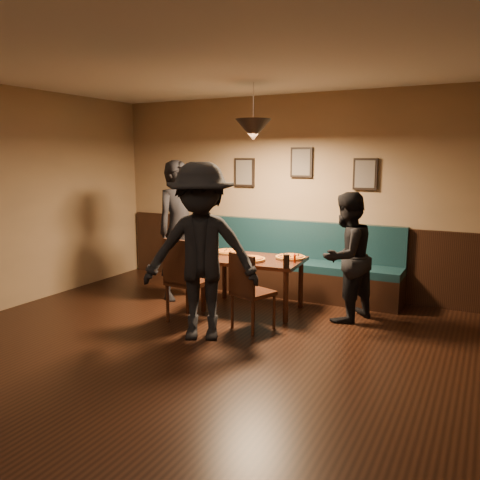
{
  "coord_description": "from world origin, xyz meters",
  "views": [
    {
      "loc": [
        2.44,
        -3.14,
        1.91
      ],
      "look_at": [
        -0.2,
        1.96,
        0.95
      ],
      "focal_mm": 36.78,
      "sensor_mm": 36.0,
      "label": 1
    }
  ],
  "objects_px": {
    "booth_bench": "(293,260)",
    "soda_glass": "(286,261)",
    "diner_left": "(180,230)",
    "diner_right": "(346,257)",
    "chair_near_right": "(253,291)",
    "tabasco_bottle": "(295,258)",
    "dining_table": "(253,284)",
    "diner_front": "(201,252)",
    "chair_near_left": "(190,279)"
  },
  "relations": [
    {
      "from": "dining_table",
      "to": "diner_right",
      "type": "xyz_separation_m",
      "value": [
        1.15,
        0.13,
        0.43
      ]
    },
    {
      "from": "dining_table",
      "to": "diner_left",
      "type": "relative_size",
      "value": 0.66
    },
    {
      "from": "diner_left",
      "to": "chair_near_right",
      "type": "bearing_deg",
      "value": -90.31
    },
    {
      "from": "booth_bench",
      "to": "chair_near_left",
      "type": "bearing_deg",
      "value": -112.3
    },
    {
      "from": "dining_table",
      "to": "soda_glass",
      "type": "relative_size",
      "value": 7.81
    },
    {
      "from": "diner_left",
      "to": "soda_glass",
      "type": "xyz_separation_m",
      "value": [
        1.69,
        -0.34,
        -0.2
      ]
    },
    {
      "from": "dining_table",
      "to": "diner_left",
      "type": "xyz_separation_m",
      "value": [
        -1.1,
        0.02,
        0.61
      ]
    },
    {
      "from": "booth_bench",
      "to": "soda_glass",
      "type": "relative_size",
      "value": 18.87
    },
    {
      "from": "tabasco_bottle",
      "to": "dining_table",
      "type": "bearing_deg",
      "value": 178.12
    },
    {
      "from": "booth_bench",
      "to": "dining_table",
      "type": "distance_m",
      "value": 0.93
    },
    {
      "from": "chair_near_left",
      "to": "diner_front",
      "type": "distance_m",
      "value": 0.74
    },
    {
      "from": "diner_front",
      "to": "dining_table",
      "type": "bearing_deg",
      "value": 63.28
    },
    {
      "from": "diner_left",
      "to": "tabasco_bottle",
      "type": "height_order",
      "value": "diner_left"
    },
    {
      "from": "chair_near_left",
      "to": "diner_right",
      "type": "relative_size",
      "value": 0.66
    },
    {
      "from": "booth_bench",
      "to": "diner_right",
      "type": "bearing_deg",
      "value": -38.23
    },
    {
      "from": "dining_table",
      "to": "diner_front",
      "type": "xyz_separation_m",
      "value": [
        -0.05,
        -1.15,
        0.6
      ]
    },
    {
      "from": "diner_right",
      "to": "soda_glass",
      "type": "bearing_deg",
      "value": -29.1
    },
    {
      "from": "booth_bench",
      "to": "diner_left",
      "type": "distance_m",
      "value": 1.63
    },
    {
      "from": "booth_bench",
      "to": "diner_left",
      "type": "relative_size",
      "value": 1.59
    },
    {
      "from": "soda_glass",
      "to": "chair_near_left",
      "type": "bearing_deg",
      "value": -158.88
    },
    {
      "from": "booth_bench",
      "to": "diner_right",
      "type": "distance_m",
      "value": 1.25
    },
    {
      "from": "dining_table",
      "to": "chair_near_right",
      "type": "relative_size",
      "value": 1.41
    },
    {
      "from": "dining_table",
      "to": "soda_glass",
      "type": "height_order",
      "value": "soda_glass"
    },
    {
      "from": "chair_near_right",
      "to": "dining_table",
      "type": "bearing_deg",
      "value": 136.56
    },
    {
      "from": "chair_near_right",
      "to": "tabasco_bottle",
      "type": "relative_size",
      "value": 7.29
    },
    {
      "from": "chair_near_left",
      "to": "tabasco_bottle",
      "type": "xyz_separation_m",
      "value": [
        1.04,
        0.71,
        0.22
      ]
    },
    {
      "from": "chair_near_right",
      "to": "soda_glass",
      "type": "relative_size",
      "value": 5.54
    },
    {
      "from": "dining_table",
      "to": "tabasco_bottle",
      "type": "height_order",
      "value": "tabasco_bottle"
    },
    {
      "from": "diner_left",
      "to": "tabasco_bottle",
      "type": "bearing_deg",
      "value": -66.43
    },
    {
      "from": "soda_glass",
      "to": "diner_front",
      "type": "bearing_deg",
      "value": -127.33
    },
    {
      "from": "dining_table",
      "to": "chair_near_left",
      "type": "distance_m",
      "value": 0.88
    },
    {
      "from": "dining_table",
      "to": "diner_front",
      "type": "height_order",
      "value": "diner_front"
    },
    {
      "from": "diner_left",
      "to": "diner_front",
      "type": "xyz_separation_m",
      "value": [
        1.06,
        -1.17,
        -0.01
      ]
    },
    {
      "from": "dining_table",
      "to": "chair_near_right",
      "type": "bearing_deg",
      "value": -68.14
    },
    {
      "from": "diner_right",
      "to": "tabasco_bottle",
      "type": "relative_size",
      "value": 12.63
    },
    {
      "from": "diner_right",
      "to": "tabasco_bottle",
      "type": "bearing_deg",
      "value": -53.31
    },
    {
      "from": "dining_table",
      "to": "chair_near_right",
      "type": "xyz_separation_m",
      "value": [
        0.32,
        -0.65,
        0.11
      ]
    },
    {
      "from": "booth_bench",
      "to": "chair_near_right",
      "type": "distance_m",
      "value": 1.55
    },
    {
      "from": "dining_table",
      "to": "chair_near_right",
      "type": "height_order",
      "value": "chair_near_right"
    },
    {
      "from": "booth_bench",
      "to": "soda_glass",
      "type": "bearing_deg",
      "value": -72.33
    },
    {
      "from": "diner_left",
      "to": "soda_glass",
      "type": "relative_size",
      "value": 11.85
    },
    {
      "from": "booth_bench",
      "to": "diner_front",
      "type": "xyz_separation_m",
      "value": [
        -0.24,
        -2.04,
        0.44
      ]
    },
    {
      "from": "chair_near_right",
      "to": "tabasco_bottle",
      "type": "bearing_deg",
      "value": 88.9
    },
    {
      "from": "dining_table",
      "to": "diner_right",
      "type": "relative_size",
      "value": 0.81
    },
    {
      "from": "diner_front",
      "to": "chair_near_left",
      "type": "bearing_deg",
      "value": 110.53
    },
    {
      "from": "dining_table",
      "to": "diner_front",
      "type": "bearing_deg",
      "value": -96.79
    },
    {
      "from": "diner_right",
      "to": "diner_front",
      "type": "bearing_deg",
      "value": -21.02
    },
    {
      "from": "diner_left",
      "to": "diner_right",
      "type": "relative_size",
      "value": 1.23
    },
    {
      "from": "booth_bench",
      "to": "chair_near_left",
      "type": "distance_m",
      "value": 1.75
    },
    {
      "from": "diner_front",
      "to": "soda_glass",
      "type": "distance_m",
      "value": 1.06
    }
  ]
}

